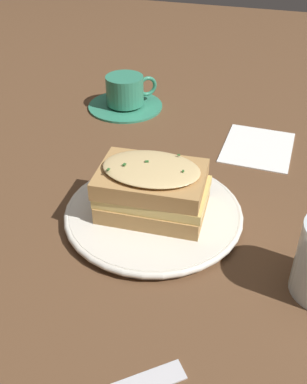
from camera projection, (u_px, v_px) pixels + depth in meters
ground_plane at (161, 217)px, 0.63m from camera, size 2.40×2.40×0.00m
dinner_plate at (154, 213)px, 0.62m from camera, size 0.25×0.25×0.02m
sandwich at (152, 189)px, 0.60m from camera, size 0.11×0.15×0.07m
teacup_with_saucer at (126, 95)px, 0.91m from camera, size 0.15×0.15×0.07m
napkin at (258, 147)px, 0.79m from camera, size 0.14×0.12×0.00m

